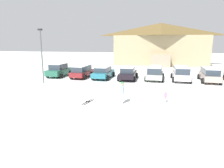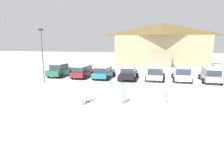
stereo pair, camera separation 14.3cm
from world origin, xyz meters
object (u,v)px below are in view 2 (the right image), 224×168
at_px(skier_adult_in_blue_parka, 122,92).
at_px(parked_silver_wagon, 156,73).
at_px(parked_white_suv, 182,73).
at_px(lamp_post, 42,54).
at_px(parked_teal_hatchback, 104,72).
at_px(parked_maroon_van, 83,71).
at_px(ski_lodge, 161,44).
at_px(pair_of_skis, 88,102).
at_px(parked_green_coupe, 60,70).
at_px(parked_beige_suv, 210,74).
at_px(skier_child_in_pink_snowsuit, 165,96).
at_px(parked_black_sedan, 129,73).

bearing_deg(skier_adult_in_blue_parka, parked_silver_wagon, 76.22).
distance_m(parked_white_suv, lamp_post, 16.40).
bearing_deg(parked_teal_hatchback, lamp_post, -142.48).
bearing_deg(parked_maroon_van, ski_lodge, 60.20).
height_order(ski_lodge, pair_of_skis, ski_lodge).
bearing_deg(lamp_post, parked_teal_hatchback, 37.52).
xyz_separation_m(parked_green_coupe, parked_beige_suv, (19.04, -0.04, 0.01)).
height_order(parked_white_suv, skier_adult_in_blue_parka, parked_white_suv).
bearing_deg(parked_beige_suv, parked_green_coupe, 179.88).
xyz_separation_m(parked_teal_hatchback, skier_adult_in_blue_parka, (3.94, -10.32, 0.16)).
distance_m(skier_adult_in_blue_parka, pair_of_skis, 2.83).
bearing_deg(skier_child_in_pink_snowsuit, parked_black_sedan, 113.35).
height_order(ski_lodge, parked_teal_hatchback, ski_lodge).
bearing_deg(parked_silver_wagon, lamp_post, -159.04).
bearing_deg(lamp_post, parked_maroon_van, 56.22).
distance_m(ski_lodge, lamp_post, 26.66).
bearing_deg(parked_silver_wagon, parked_maroon_van, -178.35).
height_order(ski_lodge, lamp_post, ski_lodge).
xyz_separation_m(parked_teal_hatchback, parked_black_sedan, (3.23, -0.25, 0.02)).
height_order(ski_lodge, parked_white_suv, ski_lodge).
bearing_deg(parked_beige_suv, parked_white_suv, 177.83).
relative_size(ski_lodge, pair_of_skis, 11.52).
distance_m(ski_lodge, parked_green_coupe, 23.17).
relative_size(ski_lodge, parked_silver_wagon, 3.97).
height_order(ski_lodge, parked_maroon_van, ski_lodge).
xyz_separation_m(parked_beige_suv, pair_of_skis, (-11.54, -10.62, -0.87)).
bearing_deg(parked_silver_wagon, parked_teal_hatchback, -177.94).
height_order(parked_teal_hatchback, parked_white_suv, parked_white_suv).
bearing_deg(ski_lodge, parked_silver_wagon, -93.63).
distance_m(parked_beige_suv, lamp_post, 19.43).
bearing_deg(parked_teal_hatchback, parked_green_coupe, 178.24).
relative_size(parked_black_sedan, skier_adult_in_blue_parka, 2.67).
bearing_deg(parked_maroon_van, parked_green_coupe, 176.11).
bearing_deg(parked_beige_suv, lamp_post, -165.97).
distance_m(parked_green_coupe, pair_of_skis, 13.07).
xyz_separation_m(parked_maroon_van, skier_adult_in_blue_parka, (6.82, -10.29, 0.08)).
xyz_separation_m(ski_lodge, lamp_post, (-13.57, -22.94, -0.90)).
bearing_deg(ski_lodge, parked_maroon_van, -119.80).
bearing_deg(parked_green_coupe, parked_silver_wagon, 0.20).
xyz_separation_m(skier_adult_in_blue_parka, pair_of_skis, (-2.67, -0.15, -0.92)).
bearing_deg(ski_lodge, parked_green_coupe, -127.35).
relative_size(parked_green_coupe, pair_of_skis, 2.76).
bearing_deg(parked_black_sedan, skier_adult_in_blue_parka, -85.96).
relative_size(parked_silver_wagon, pair_of_skis, 2.90).
height_order(parked_black_sedan, skier_adult_in_blue_parka, skier_adult_in_blue_parka).
relative_size(parked_black_sedan, skier_child_in_pink_snowsuit, 4.99).
height_order(ski_lodge, parked_silver_wagon, ski_lodge).
height_order(parked_beige_suv, pair_of_skis, parked_beige_suv).
distance_m(skier_child_in_pink_snowsuit, lamp_post, 14.26).
distance_m(parked_teal_hatchback, parked_white_suv, 9.61).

